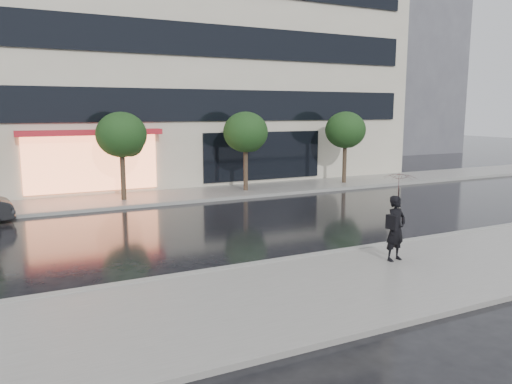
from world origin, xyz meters
TOP-DOWN VIEW (x-y plane):
  - ground at (0.00, 0.00)m, footprint 120.00×120.00m
  - sidewalk_near at (0.00, -3.25)m, footprint 60.00×4.50m
  - sidewalk_far at (0.00, 10.25)m, footprint 60.00×3.50m
  - curb_near at (0.00, -1.00)m, footprint 60.00×0.25m
  - curb_far at (0.00, 8.50)m, footprint 60.00×0.25m
  - office_building at (-0.00, 17.97)m, footprint 30.00×12.76m
  - bg_building_right at (26.00, 28.00)m, footprint 12.00×12.00m
  - tree_mid_west at (-2.94, 10.03)m, footprint 2.20×2.20m
  - tree_mid_east at (3.06, 10.03)m, footprint 2.20×2.20m
  - tree_far_east at (9.06, 10.03)m, footprint 2.20×2.20m
  - pedestrian_with_umbrella at (1.51, -2.39)m, footprint 0.99×1.01m

SIDE VIEW (x-z plane):
  - ground at x=0.00m, z-range 0.00..0.00m
  - sidewalk_near at x=0.00m, z-range 0.00..0.12m
  - sidewalk_far at x=0.00m, z-range 0.00..0.12m
  - curb_near at x=0.00m, z-range 0.00..0.14m
  - curb_far at x=0.00m, z-range 0.00..0.14m
  - pedestrian_with_umbrella at x=1.51m, z-range 0.42..2.76m
  - tree_mid_west at x=-2.94m, z-range 0.93..4.92m
  - tree_mid_east at x=3.06m, z-range 0.93..4.92m
  - tree_far_east at x=9.06m, z-range 0.93..4.92m
  - bg_building_right at x=26.00m, z-range 0.00..16.00m
  - office_building at x=0.00m, z-range 0.00..18.00m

